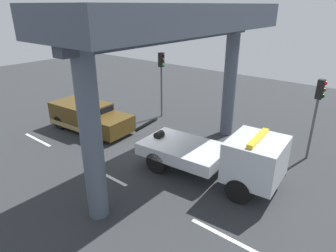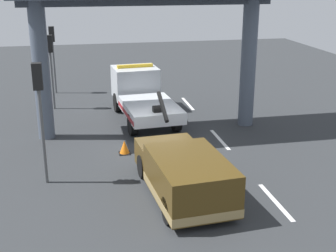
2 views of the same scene
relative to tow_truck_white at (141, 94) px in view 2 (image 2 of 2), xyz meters
name	(u,v)px [view 2 (image 2 of 2)]	position (x,y,z in m)	size (l,w,h in m)	color
ground_plane	(157,145)	(-4.17, -0.06, -1.25)	(60.00, 40.00, 0.10)	#2D3033
lane_stripe_west	(276,202)	(-10.17, -2.92, -1.20)	(2.60, 0.16, 0.01)	silver
lane_stripe_mid	(220,139)	(-4.17, -2.92, -1.20)	(2.60, 0.16, 0.01)	silver
lane_stripe_east	(188,104)	(1.83, -2.92, -1.20)	(2.60, 0.16, 0.01)	silver
tow_truck_white	(141,94)	(0.00, 0.00, 0.00)	(7.33, 2.85, 2.46)	silver
towed_van_green	(184,175)	(-9.17, -0.07, -0.42)	(5.35, 2.57, 1.58)	#4C3814
traffic_light_near	(39,97)	(-7.15, 4.48, 1.94)	(0.39, 0.32, 4.31)	#515456
traffic_light_far	(50,56)	(2.35, 4.48, 1.72)	(0.39, 0.32, 4.00)	#515456
traffic_light_mid	(52,45)	(5.85, 4.48, 1.76)	(0.39, 0.32, 4.05)	#515456
traffic_cone_orange	(124,147)	(-4.98, 1.45, -0.94)	(0.47, 0.47, 0.56)	orange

